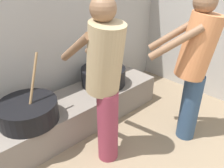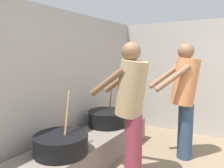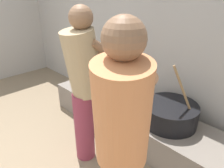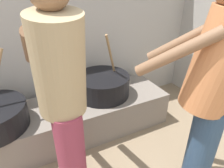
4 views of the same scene
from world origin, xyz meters
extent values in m
cube|color=#ADA8A0|center=(0.00, 2.40, 1.01)|extent=(5.24, 0.20, 2.02)
cube|color=slate|center=(0.52, 1.88, 0.18)|extent=(2.35, 0.60, 0.37)
cylinder|color=black|center=(1.05, 1.92, 0.48)|extent=(0.57, 0.57, 0.22)
cylinder|color=#937047|center=(1.15, 1.92, 0.79)|extent=(0.21, 0.19, 0.51)
cylinder|color=black|center=(-0.01, 1.84, 0.47)|extent=(0.58, 0.58, 0.21)
cylinder|color=#937047|center=(0.09, 1.84, 0.77)|extent=(0.24, 0.13, 0.51)
cylinder|color=navy|center=(1.34, 0.85, 0.38)|extent=(0.20, 0.20, 0.76)
cylinder|color=#D17F4C|center=(1.33, 0.87, 1.07)|extent=(0.47, 0.49, 0.65)
sphere|color=brown|center=(1.32, 0.88, 1.47)|extent=(0.21, 0.21, 0.21)
cylinder|color=brown|center=(1.29, 1.14, 1.13)|extent=(0.34, 0.41, 0.35)
cylinder|color=brown|center=(1.08, 0.97, 1.13)|extent=(0.34, 0.41, 0.35)
cylinder|color=#8C3347|center=(0.48, 1.22, 0.38)|extent=(0.20, 0.20, 0.75)
cylinder|color=tan|center=(0.48, 1.25, 1.06)|extent=(0.32, 0.40, 0.65)
sphere|color=brown|center=(0.49, 1.26, 1.46)|extent=(0.21, 0.21, 0.21)
cylinder|color=brown|center=(0.63, 1.47, 1.13)|extent=(0.10, 0.46, 0.35)
cylinder|color=brown|center=(0.36, 1.49, 1.13)|extent=(0.10, 0.46, 0.35)
camera|label=1|loc=(-0.66, -0.05, 1.74)|focal=35.98mm
camera|label=2|loc=(-1.66, 0.20, 1.42)|focal=35.31mm
camera|label=3|loc=(1.94, 0.20, 1.67)|focal=33.02mm
camera|label=4|loc=(0.27, 0.16, 1.52)|focal=33.02mm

